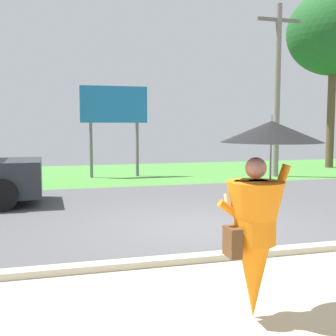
{
  "coord_description": "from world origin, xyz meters",
  "views": [
    {
      "loc": [
        -2.96,
        -7.96,
        2.03
      ],
      "look_at": [
        -0.45,
        1.0,
        1.1
      ],
      "focal_mm": 46.54,
      "sensor_mm": 36.0,
      "label": 1
    }
  ],
  "objects_px": {
    "monk_pedestrian": "(259,212)",
    "tree_left_far": "(334,33)",
    "utility_pole": "(277,87)",
    "roadside_billboard": "(114,111)"
  },
  "relations": [
    {
      "from": "tree_left_far",
      "to": "utility_pole",
      "type": "bearing_deg",
      "value": -149.6
    },
    {
      "from": "monk_pedestrian",
      "to": "utility_pole",
      "type": "xyz_separation_m",
      "value": [
        6.56,
        11.25,
        2.35
      ]
    },
    {
      "from": "monk_pedestrian",
      "to": "tree_left_far",
      "type": "distance_m",
      "value": 18.24
    },
    {
      "from": "utility_pole",
      "to": "roadside_billboard",
      "type": "relative_size",
      "value": 1.89
    },
    {
      "from": "utility_pole",
      "to": "tree_left_far",
      "type": "xyz_separation_m",
      "value": [
        4.28,
        2.51,
        2.76
      ]
    },
    {
      "from": "utility_pole",
      "to": "tree_left_far",
      "type": "height_order",
      "value": "tree_left_far"
    },
    {
      "from": "monk_pedestrian",
      "to": "tree_left_far",
      "type": "bearing_deg",
      "value": 38.7
    },
    {
      "from": "roadside_billboard",
      "to": "tree_left_far",
      "type": "distance_m",
      "value": 11.07
    },
    {
      "from": "monk_pedestrian",
      "to": "roadside_billboard",
      "type": "height_order",
      "value": "roadside_billboard"
    },
    {
      "from": "utility_pole",
      "to": "roadside_billboard",
      "type": "bearing_deg",
      "value": 165.76
    }
  ]
}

